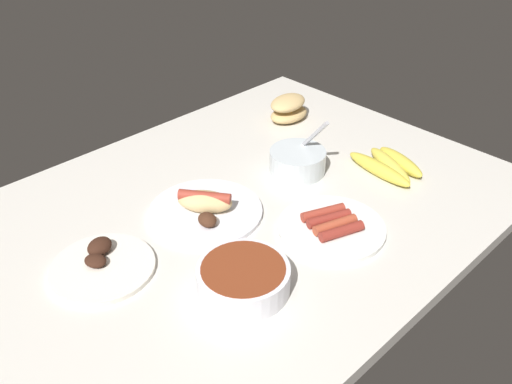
% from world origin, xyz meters
% --- Properties ---
extents(ground_plane, '(1.20, 0.90, 0.03)m').
position_xyz_m(ground_plane, '(0.00, 0.00, -0.01)').
color(ground_plane, silver).
extents(plate_hotdog_assembled, '(0.25, 0.25, 0.06)m').
position_xyz_m(plate_hotdog_assembled, '(-0.09, 0.03, 0.02)').
color(plate_hotdog_assembled, white).
rests_on(plate_hotdog_assembled, ground_plane).
extents(bowl_coleslaw, '(0.14, 0.14, 0.15)m').
position_xyz_m(bowl_coleslaw, '(0.19, 0.01, 0.03)').
color(bowl_coleslaw, silver).
rests_on(bowl_coleslaw, ground_plane).
extents(plate_grilled_meat, '(0.20, 0.20, 0.04)m').
position_xyz_m(plate_grilled_meat, '(-0.34, 0.04, 0.01)').
color(plate_grilled_meat, white).
rests_on(plate_grilled_meat, ground_plane).
extents(plate_sausages, '(0.23, 0.23, 0.03)m').
position_xyz_m(plate_sausages, '(0.07, -0.19, 0.01)').
color(plate_sausages, white).
rests_on(plate_sausages, ground_plane).
extents(bread_stack, '(0.13, 0.10, 0.07)m').
position_xyz_m(bread_stack, '(0.38, 0.22, 0.04)').
color(bread_stack, tan).
rests_on(bread_stack, ground_plane).
extents(banana_bunch, '(0.14, 0.19, 0.03)m').
position_xyz_m(banana_bunch, '(0.35, -0.14, 0.02)').
color(banana_bunch, gold).
rests_on(banana_bunch, ground_plane).
extents(bowl_chili, '(0.17, 0.17, 0.05)m').
position_xyz_m(bowl_chili, '(-0.19, -0.19, 0.03)').
color(bowl_chili, white).
rests_on(bowl_chili, ground_plane).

